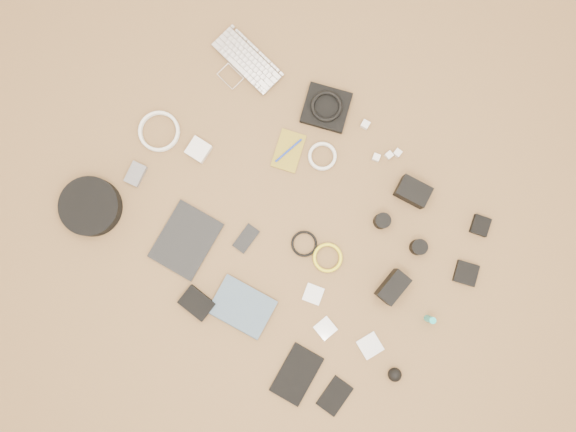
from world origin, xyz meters
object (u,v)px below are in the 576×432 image
Objects in this scene: dslr_camera at (413,192)px; paperback at (232,326)px; phone at (246,238)px; headphone_case at (91,207)px; tablet at (186,240)px; laptop at (240,68)px.

dslr_camera reaches higher than paperback.
phone is 0.48× the size of paperback.
headphone_case reaches higher than paperback.
dslr_camera is 0.90m from tablet.
tablet is 0.23m from phone.
tablet is 1.15× the size of paperback.
paperback is (-0.24, -0.83, -0.02)m from dslr_camera.
tablet reaches higher than phone.
paperback is (0.34, -0.15, 0.01)m from tablet.
tablet is (-0.58, -0.68, -0.03)m from dslr_camera.
laptop is at bearing 81.71° from headphone_case.
phone is at bearing 25.91° from headphone_case.
phone is (-0.40, -0.53, -0.03)m from dslr_camera.
laptop reaches higher than paperback.
headphone_case is at bearing -90.97° from laptop.
laptop is at bearing 171.47° from dslr_camera.
tablet is 0.39m from headphone_case.
phone is at bearing -136.46° from dslr_camera.
headphone_case is (-0.95, -0.80, -0.00)m from dslr_camera.
laptop is 0.68m from phone.
phone is 0.34m from paperback.
phone is (0.18, 0.15, -0.00)m from tablet.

